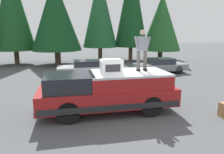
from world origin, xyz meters
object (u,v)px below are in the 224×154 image
Objects in this scene: compressor_unit at (111,66)px; parked_car_grey at (160,66)px; pickup_truck at (108,91)px; person_on_truck_bed at (142,49)px; parked_car_silver at (86,68)px.

compressor_unit is 9.31m from parked_car_grey.
pickup_truck is 2.25m from person_on_truck_bed.
person_on_truck_bed is 7.61m from parked_car_silver.
compressor_unit is (-0.13, -0.13, 1.05)m from pickup_truck.
person_on_truck_bed reaches higher than pickup_truck.
compressor_unit is 0.20× the size of parked_car_grey.
parked_car_grey and parked_car_silver have the same top height.
person_on_truck_bed is at bearing -166.10° from parked_car_silver.
compressor_unit is at bearing 143.27° from parked_car_grey.
pickup_truck is 7.30m from parked_car_silver.
parked_car_silver is (7.42, 0.40, -1.35)m from compressor_unit.
pickup_truck reaches higher than parked_car_silver.
person_on_truck_bed reaches higher than parked_car_grey.
parked_car_grey is (7.10, -4.15, -1.97)m from person_on_truck_bed.
compressor_unit reaches higher than parked_car_silver.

